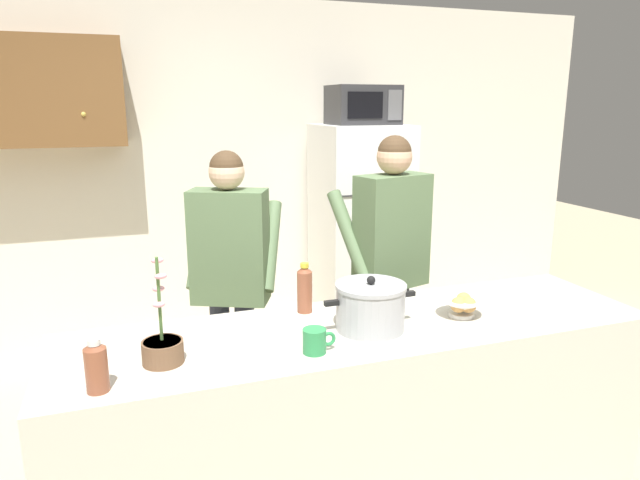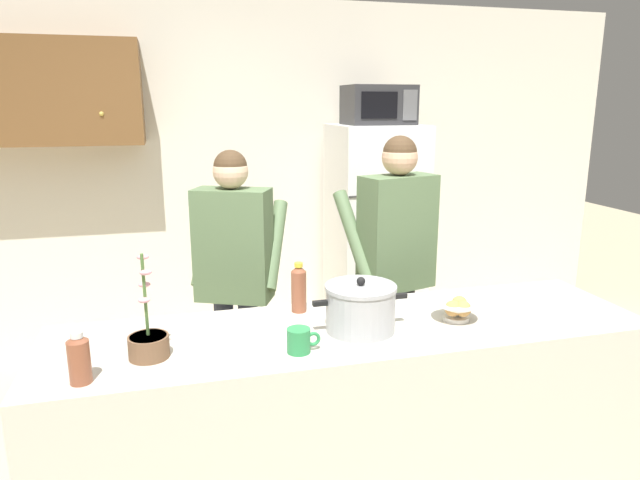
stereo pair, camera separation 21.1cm
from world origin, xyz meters
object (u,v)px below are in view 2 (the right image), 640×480
person_near_pot (234,261)px  bottle_mid_counter (79,358)px  person_by_sink (396,247)px  cooking_pot (360,308)px  bottle_near_edge (299,288)px  refrigerator (374,237)px  potted_orchid (148,342)px  coffee_mug (299,340)px  microwave (378,105)px  bread_bowl (457,309)px

person_near_pot → bottle_mid_counter: 1.30m
person_by_sink → cooking_pot: size_ratio=4.11×
bottle_near_edge → refrigerator: bearing=59.1°
person_by_sink → person_near_pot: bearing=171.2°
person_by_sink → refrigerator: bearing=75.6°
cooking_pot → bottle_near_edge: (-0.20, 0.28, 0.01)m
potted_orchid → bottle_mid_counter: bearing=-146.3°
person_by_sink → bottle_near_edge: bearing=-143.0°
refrigerator → bottle_mid_counter: bearing=-131.3°
coffee_mug → potted_orchid: potted_orchid is taller
microwave → potted_orchid: 2.64m
person_near_pot → bottle_mid_counter: size_ratio=8.72×
refrigerator → microwave: microwave is taller
refrigerator → person_by_sink: 1.15m
refrigerator → bottle_mid_counter: (-1.83, -2.08, 0.17)m
cooking_pot → bread_bowl: cooking_pot is taller
potted_orchid → bread_bowl: bearing=1.6°
refrigerator → person_near_pot: size_ratio=1.05×
microwave → cooking_pot: microwave is taller
bottle_mid_counter → bottle_near_edge: bearing=28.5°
potted_orchid → microwave: bearing=49.9°
person_near_pot → potted_orchid: (-0.43, -0.98, -0.01)m
microwave → bottle_near_edge: size_ratio=2.09×
person_near_pot → cooking_pot: size_ratio=3.94×
coffee_mug → potted_orchid: size_ratio=0.32×
microwave → refrigerator: bearing=90.1°
microwave → person_near_pot: microwave is taller
bottle_near_edge → coffee_mug: bearing=-102.6°
microwave → bottle_near_edge: (-0.96, -1.59, -0.80)m
person_by_sink → potted_orchid: size_ratio=4.15×
person_near_pot → bottle_near_edge: size_ratio=6.98×
refrigerator → bread_bowl: refrigerator is taller
microwave → coffee_mug: 2.43m
refrigerator → person_by_sink: refrigerator is taller
refrigerator → bottle_near_edge: bearing=-120.9°
bottle_mid_counter → person_near_pot: bearing=59.9°
person_by_sink → bottle_mid_counter: 1.84m
microwave → person_by_sink: 1.36m
person_near_pot → person_by_sink: size_ratio=0.96×
person_by_sink → potted_orchid: 1.57m
coffee_mug → bread_bowl: bearing=10.6°
bread_bowl → cooking_pot: bearing=179.2°
person_near_pot → refrigerator: bearing=39.1°
person_by_sink → cooking_pot: (-0.48, -0.80, -0.03)m
cooking_pot → bottle_mid_counter: cooking_pot is taller
person_near_pot → bottle_mid_counter: (-0.65, -1.12, 0.01)m
coffee_mug → bottle_near_edge: 0.44m
bottle_near_edge → microwave: bearing=58.8°
bread_bowl → coffee_mug: bearing=-169.4°
potted_orchid → person_by_sink: bearing=32.3°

